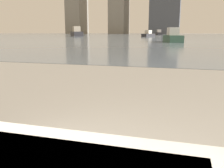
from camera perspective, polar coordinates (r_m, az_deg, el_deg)
harbor_water at (r=62.04m, az=15.69°, el=10.52°), size 180.00×110.00×0.01m
harbor_boat_0 at (r=51.11m, az=8.30°, el=11.15°), size 2.41×3.62×1.29m
harbor_boat_1 at (r=56.91m, az=-8.11°, el=11.52°), size 4.79×5.87×2.15m
harbor_boat_2 at (r=84.10m, az=10.67°, el=11.41°), size 2.74×4.77×1.69m
harbor_boat_3 at (r=25.11m, az=13.71°, el=10.41°), size 2.17×3.91×1.39m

